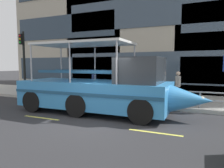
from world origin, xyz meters
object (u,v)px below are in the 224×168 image
(leaned_bicycle, at_px, (44,89))
(pedestrian_mid_left, at_px, (128,84))
(traffic_light_pole, at_px, (23,56))
(pedestrian_mid_right, at_px, (94,80))
(pedestrian_near_bow, at_px, (178,84))
(duck_tour_boat, at_px, (103,89))

(leaned_bicycle, distance_m, pedestrian_mid_left, 5.85)
(traffic_light_pole, bearing_deg, pedestrian_mid_left, 5.90)
(leaned_bicycle, height_order, pedestrian_mid_left, pedestrian_mid_left)
(leaned_bicycle, bearing_deg, pedestrian_mid_right, 19.16)
(traffic_light_pole, height_order, pedestrian_mid_right, traffic_light_pole)
(leaned_bicycle, relative_size, pedestrian_mid_left, 1.15)
(leaned_bicycle, bearing_deg, pedestrian_mid_left, 7.70)
(traffic_light_pole, bearing_deg, pedestrian_near_bow, 4.54)
(leaned_bicycle, distance_m, pedestrian_mid_right, 3.51)
(duck_tour_boat, relative_size, pedestrian_mid_right, 5.27)
(traffic_light_pole, xyz_separation_m, duck_tour_boat, (7.45, -2.45, -1.72))
(pedestrian_mid_left, relative_size, pedestrian_mid_right, 0.91)
(leaned_bicycle, height_order, pedestrian_near_bow, pedestrian_near_bow)
(pedestrian_mid_left, bearing_deg, duck_tour_boat, -91.39)
(duck_tour_boat, relative_size, pedestrian_mid_left, 5.78)
(traffic_light_pole, relative_size, leaned_bicycle, 2.50)
(leaned_bicycle, distance_m, pedestrian_near_bow, 8.71)
(traffic_light_pole, height_order, leaned_bicycle, traffic_light_pole)
(pedestrian_mid_left, xyz_separation_m, pedestrian_mid_right, (-2.51, 0.35, 0.09))
(pedestrian_near_bow, bearing_deg, pedestrian_mid_right, 176.77)
(pedestrian_mid_right, bearing_deg, pedestrian_near_bow, -3.23)
(leaned_bicycle, bearing_deg, pedestrian_near_bow, 5.47)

